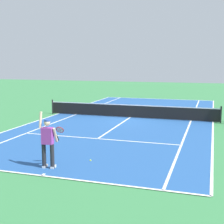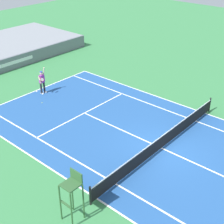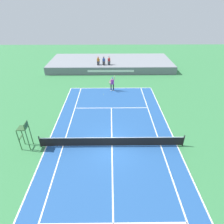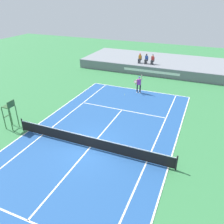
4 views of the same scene
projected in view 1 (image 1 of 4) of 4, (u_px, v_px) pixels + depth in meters
ground_plane at (130, 118)px, 21.93m from camera, size 80.00×80.00×0.00m
court at (130, 118)px, 21.92m from camera, size 11.08×23.88×0.03m
net at (130, 111)px, 21.84m from camera, size 11.98×0.10×1.07m
tennis_player at (48, 142)px, 11.37m from camera, size 0.76×0.67×2.08m
tennis_ball at (90, 160)px, 12.36m from camera, size 0.07×0.07×0.07m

